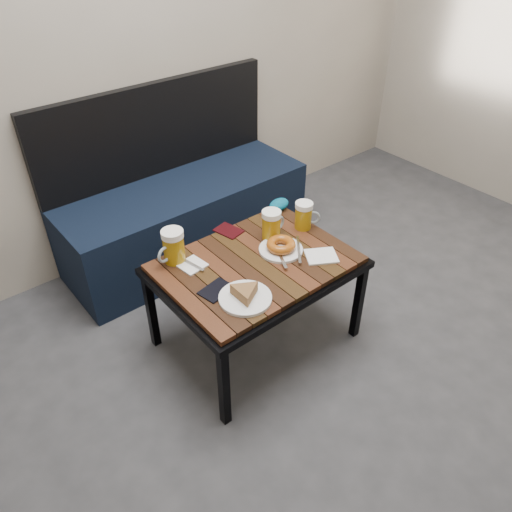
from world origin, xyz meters
TOP-DOWN VIEW (x-y plane):
  - ground at (0.00, 0.00)m, footprint 4.00×4.00m
  - bench at (-0.03, 1.76)m, footprint 1.40×0.50m
  - cafe_table at (-0.17, 0.93)m, footprint 0.84×0.62m
  - beer_mug_left at (-0.44, 1.16)m, footprint 0.14×0.11m
  - beer_mug_centre at (0.00, 1.03)m, footprint 0.13×0.09m
  - beer_mug_right at (0.17, 1.00)m, footprint 0.12×0.11m
  - plate_pie at (-0.36, 0.77)m, footprint 0.21×0.21m
  - plate_bagel at (-0.04, 0.92)m, footprint 0.22×0.24m
  - napkin_left at (-0.40, 1.08)m, footprint 0.11×0.14m
  - napkin_right at (0.07, 0.78)m, footprint 0.17×0.17m
  - passport_navy at (-0.41, 0.88)m, footprint 0.15×0.12m
  - passport_burgundy at (-0.12, 1.19)m, footprint 0.11×0.14m
  - knit_pouch at (0.19, 1.19)m, footprint 0.13×0.10m

SIDE VIEW (x-z plane):
  - ground at x=0.00m, z-range 0.00..0.00m
  - bench at x=-0.03m, z-range -0.20..0.75m
  - cafe_table at x=-0.17m, z-range 0.19..0.66m
  - passport_burgundy at x=-0.12m, z-range 0.47..0.48m
  - passport_navy at x=-0.41m, z-range 0.47..0.48m
  - napkin_left at x=-0.40m, z-range 0.47..0.48m
  - napkin_right at x=0.07m, z-range 0.47..0.48m
  - plate_bagel at x=-0.04m, z-range 0.47..0.52m
  - plate_pie at x=-0.36m, z-range 0.47..0.52m
  - knit_pouch at x=0.19m, z-range 0.47..0.52m
  - beer_mug_right at x=0.17m, z-range 0.47..0.61m
  - beer_mug_centre at x=0.00m, z-range 0.47..0.61m
  - beer_mug_left at x=-0.44m, z-range 0.47..0.62m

